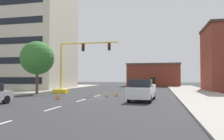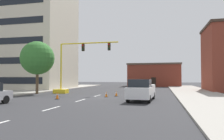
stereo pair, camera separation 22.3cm
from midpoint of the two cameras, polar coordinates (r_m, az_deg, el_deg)
The scene contains 14 objects.
ground_plane at distance 23.56m, azimuth -5.33°, elevation -7.20°, with size 160.00×160.00×0.00m, color #2D2D30.
sidewalk_left at distance 35.96m, azimuth -19.62°, elevation -5.19°, with size 6.00×56.00×0.14m, color #9E998E.
sidewalk_right at distance 30.72m, azimuth 21.59°, elevation -5.73°, with size 6.00×56.00×0.14m, color #9E998E.
lane_stripe_seg_1 at distance 15.76m, azimuth -15.16°, elevation -9.71°, with size 0.16×2.40×0.01m, color silver.
lane_stripe_seg_2 at distance 20.75m, azimuth -7.94°, elevation -7.89°, with size 0.16×2.40×0.01m, color silver.
lane_stripe_seg_3 at distance 25.94m, azimuth -3.59°, elevation -6.72°, with size 0.16×2.40×0.01m, color silver.
building_tall_left at distance 45.48m, azimuth -19.62°, elevation 8.23°, with size 13.93×12.73×20.25m.
building_brick_center at distance 55.57m, azimuth 11.11°, elevation -1.28°, with size 12.79×8.17×5.61m.
traffic_signal_gantry at distance 30.00m, azimuth -11.11°, elevation -1.79°, with size 8.88×1.20×6.83m.
tree_left_near at distance 30.43m, azimuth -18.78°, elevation 2.97°, with size 4.42×4.42×6.95m.
pickup_truck_white at distance 20.33m, azimuth 8.05°, elevation -5.26°, with size 2.34×5.52×1.99m.
traffic_cone_roadside_a at distance 24.01m, azimuth -1.24°, elevation -6.40°, with size 0.36×0.36×0.61m.
traffic_cone_roadside_b at distance 22.25m, azimuth -13.89°, elevation -6.50°, with size 0.36×0.36×0.76m.
traffic_cone_roadside_c at distance 24.99m, azimuth 1.41°, elevation -6.22°, with size 0.36×0.36×0.62m.
Camera 2 is at (7.43, -22.27, 2.13)m, focal length 34.85 mm.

